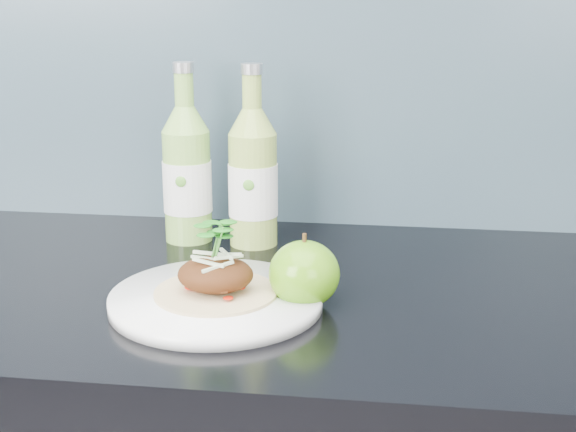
{
  "coord_description": "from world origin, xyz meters",
  "views": [
    {
      "loc": [
        0.21,
        0.72,
        1.28
      ],
      "look_at": [
        0.08,
        1.67,
        1.0
      ],
      "focal_mm": 50.0,
      "sensor_mm": 36.0,
      "label": 1
    }
  ],
  "objects_px": {
    "cider_bottle_left": "(187,174)",
    "cider_bottle_right": "(253,178)",
    "green_apple": "(304,274)",
    "dinner_plate": "(216,300)"
  },
  "relations": [
    {
      "from": "dinner_plate",
      "to": "cider_bottle_left",
      "type": "xyz_separation_m",
      "value": [
        -0.1,
        0.26,
        0.09
      ]
    },
    {
      "from": "dinner_plate",
      "to": "green_apple",
      "type": "relative_size",
      "value": 3.09
    },
    {
      "from": "green_apple",
      "to": "cider_bottle_left",
      "type": "height_order",
      "value": "cider_bottle_left"
    },
    {
      "from": "cider_bottle_right",
      "to": "cider_bottle_left",
      "type": "bearing_deg",
      "value": 176.67
    },
    {
      "from": "green_apple",
      "to": "cider_bottle_right",
      "type": "distance_m",
      "value": 0.26
    },
    {
      "from": "cider_bottle_left",
      "to": "cider_bottle_right",
      "type": "height_order",
      "value": "same"
    },
    {
      "from": "green_apple",
      "to": "cider_bottle_right",
      "type": "xyz_separation_m",
      "value": [
        -0.1,
        0.23,
        0.06
      ]
    },
    {
      "from": "dinner_plate",
      "to": "green_apple",
      "type": "height_order",
      "value": "green_apple"
    },
    {
      "from": "dinner_plate",
      "to": "cider_bottle_left",
      "type": "bearing_deg",
      "value": 111.34
    },
    {
      "from": "cider_bottle_left",
      "to": "cider_bottle_right",
      "type": "distance_m",
      "value": 0.1
    }
  ]
}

